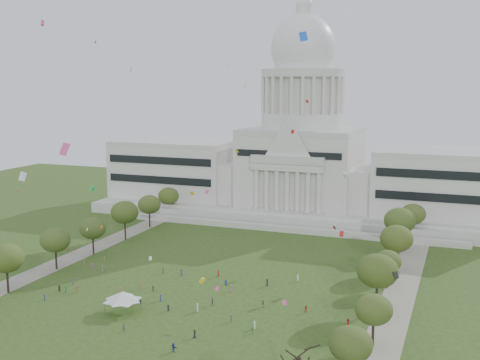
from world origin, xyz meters
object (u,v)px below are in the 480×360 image
Objects in this scene: big_bare_tree at (299,353)px; event_tent at (123,296)px; person_0 at (348,323)px; capitol at (301,159)px.

event_tent is at bearing 153.44° from big_bare_tree.
big_bare_tree is 6.51× the size of person_0.
event_tent is 4.71× the size of person_0.
event_tent reaches higher than person_0.
event_tent is at bearing -119.72° from person_0.
big_bare_tree is at bearing -26.56° from event_tent.
capitol reaches higher than person_0.
big_bare_tree is at bearing -74.98° from capitol.
capitol is 17.28× the size of event_tent.
big_bare_tree is at bearing -43.88° from person_0.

